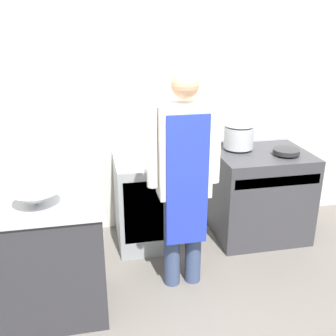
{
  "coord_description": "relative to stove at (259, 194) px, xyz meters",
  "views": [
    {
      "loc": [
        -0.6,
        -1.91,
        2.18
      ],
      "look_at": [
        0.02,
        1.12,
        1.01
      ],
      "focal_mm": 42.0,
      "sensor_mm": 36.0,
      "label": 1
    }
  ],
  "objects": [
    {
      "name": "saute_pan",
      "position": [
        0.19,
        -0.13,
        0.5
      ],
      "size": [
        0.26,
        0.26,
        0.04
      ],
      "color": "#262628",
      "rests_on": "stove"
    },
    {
      "name": "mixing_bowl",
      "position": [
        -2.1,
        -0.84,
        0.53
      ],
      "size": [
        0.35,
        0.35,
        0.11
      ],
      "color": "#B2B5BC",
      "rests_on": "prep_counter"
    },
    {
      "name": "stove",
      "position": [
        0.0,
        0.0,
        0.0
      ],
      "size": [
        0.93,
        0.78,
        0.94
      ],
      "color": "#38383D",
      "rests_on": "ground_plane"
    },
    {
      "name": "fridge_unit",
      "position": [
        -1.2,
        0.08,
        -0.01
      ],
      "size": [
        0.57,
        0.68,
        0.9
      ],
      "color": "#93999E",
      "rests_on": "ground_plane"
    },
    {
      "name": "prep_counter",
      "position": [
        -2.15,
        -0.81,
        0.01
      ],
      "size": [
        1.02,
        0.67,
        0.94
      ],
      "color": "#2D2D33",
      "rests_on": "ground_plane"
    },
    {
      "name": "stock_pot",
      "position": [
        -0.21,
        0.14,
        0.61
      ],
      "size": [
        0.31,
        0.31,
        0.27
      ],
      "color": "#B2B5BC",
      "rests_on": "stove"
    },
    {
      "name": "wall_back",
      "position": [
        -1.1,
        0.46,
        0.89
      ],
      "size": [
        8.0,
        0.05,
        2.7
      ],
      "color": "silver",
      "rests_on": "ground_plane"
    },
    {
      "name": "person_cook",
      "position": [
        -0.99,
        -0.68,
        0.58
      ],
      "size": [
        0.6,
        0.24,
        1.83
      ],
      "color": "#38476B",
      "rests_on": "ground_plane"
    }
  ]
}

